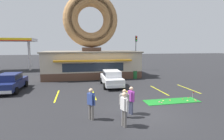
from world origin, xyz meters
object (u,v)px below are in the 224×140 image
pedestrian_blue_sweater_man (124,108)px  pedestrian_clipboard_woman (124,102)px  putting_flag_pin (193,94)px  golf_ball (159,102)px  car_navy (10,81)px  trash_bin (135,75)px  pedestrian_hooded_kid (91,102)px  traffic_light_pole (136,48)px  car_white (112,78)px  pedestrian_leather_jacket_man (131,99)px

pedestrian_blue_sweater_man → pedestrian_clipboard_woman: (0.30, 1.06, -0.08)m
pedestrian_clipboard_woman → pedestrian_blue_sweater_man: bearing=-105.9°
putting_flag_pin → pedestrian_blue_sweater_man: bearing=-152.5°
pedestrian_clipboard_woman → golf_ball: bearing=32.8°
putting_flag_pin → pedestrian_clipboard_woman: bearing=-159.6°
car_navy → trash_bin: 13.51m
pedestrian_blue_sweater_man → trash_bin: size_ratio=1.81×
golf_ball → pedestrian_clipboard_woman: size_ratio=0.03×
putting_flag_pin → pedestrian_hooded_kid: 8.19m
pedestrian_blue_sweater_man → pedestrian_clipboard_woman: pedestrian_blue_sweater_man is taller
pedestrian_blue_sweater_man → pedestrian_hooded_kid: size_ratio=1.01×
putting_flag_pin → traffic_light_pole: bearing=85.6°
pedestrian_blue_sweater_man → pedestrian_clipboard_woman: bearing=74.1°
car_white → pedestrian_blue_sweater_man: 9.06m
golf_ball → pedestrian_leather_jacket_man: pedestrian_leather_jacket_man is taller
car_navy → traffic_light_pole: 19.51m
golf_ball → trash_bin: size_ratio=0.04×
pedestrian_hooded_kid → pedestrian_clipboard_woman: pedestrian_hooded_kid is taller
pedestrian_hooded_kid → traffic_light_pole: traffic_light_pole is taller
pedestrian_leather_jacket_man → traffic_light_pole: traffic_light_pole is taller
pedestrian_clipboard_woman → traffic_light_pole: size_ratio=0.28×
car_white → pedestrian_leather_jacket_man: pedestrian_leather_jacket_man is taller
golf_ball → pedestrian_clipboard_woman: pedestrian_clipboard_woman is taller
pedestrian_blue_sweater_man → pedestrian_leather_jacket_man: 1.71m
pedestrian_blue_sweater_man → trash_bin: 13.45m
car_navy → pedestrian_clipboard_woman: pedestrian_clipboard_woman is taller
car_navy → traffic_light_pole: traffic_light_pole is taller
traffic_light_pole → trash_bin: bearing=-109.9°
pedestrian_hooded_kid → pedestrian_leather_jacket_man: 2.39m
putting_flag_pin → pedestrian_clipboard_woman: (-6.05, -2.25, 0.47)m
pedestrian_leather_jacket_man → pedestrian_blue_sweater_man: bearing=-119.2°
car_navy → pedestrian_clipboard_woman: bearing=-42.9°
putting_flag_pin → trash_bin: trash_bin is taller
golf_ball → car_navy: 12.96m
pedestrian_blue_sweater_man → pedestrian_hooded_kid: (-1.54, 1.16, -0.01)m
golf_ball → trash_bin: bearing=81.4°
car_white → pedestrian_leather_jacket_man: (-0.37, -7.49, 0.05)m
car_navy → pedestrian_leather_jacket_man: 11.58m
pedestrian_clipboard_woman → trash_bin: 12.35m
golf_ball → pedestrian_blue_sweater_man: 4.76m
pedestrian_hooded_kid → putting_flag_pin: bearing=15.2°
golf_ball → car_navy: (-11.58, 5.76, 0.82)m
putting_flag_pin → trash_bin: bearing=99.0°
car_navy → traffic_light_pole: size_ratio=0.79×
car_white → car_navy: bearing=-179.3°
car_navy → putting_flag_pin: bearing=-21.0°
golf_ball → car_navy: bearing=153.6°
putting_flag_pin → pedestrian_clipboard_woman: 6.47m
pedestrian_hooded_kid → pedestrian_clipboard_woman: (1.84, -0.10, -0.08)m
car_white → pedestrian_leather_jacket_man: bearing=-92.8°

